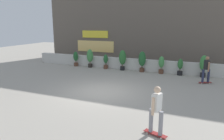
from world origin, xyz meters
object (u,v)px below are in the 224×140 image
(potted_plant_2, at_px, (106,61))
(potted_plant_6, at_px, (180,67))
(potted_plant_5, at_px, (161,64))
(skater_mid_plaza, at_px, (206,69))
(skater_by_wall_right, at_px, (156,109))
(potted_plant_0, at_px, (76,58))
(potted_plant_7, at_px, (204,64))
(potted_plant_1, at_px, (90,57))
(potted_plant_4, at_px, (142,60))
(potted_plant_3, at_px, (122,59))

(potted_plant_2, height_order, potted_plant_6, potted_plant_6)
(potted_plant_2, bearing_deg, potted_plant_6, 0.00)
(potted_plant_5, relative_size, skater_mid_plaza, 0.76)
(skater_by_wall_right, bearing_deg, skater_mid_plaza, 77.64)
(potted_plant_0, bearing_deg, potted_plant_7, 0.00)
(potted_plant_0, relative_size, potted_plant_1, 0.83)
(potted_plant_4, relative_size, potted_plant_6, 1.33)
(potted_plant_0, height_order, skater_mid_plaza, skater_mid_plaza)
(potted_plant_0, bearing_deg, skater_by_wall_right, -46.02)
(potted_plant_5, relative_size, potted_plant_7, 0.85)
(potted_plant_5, bearing_deg, potted_plant_6, 0.00)
(potted_plant_1, height_order, potted_plant_4, potted_plant_4)
(potted_plant_4, relative_size, skater_by_wall_right, 0.93)
(skater_by_wall_right, bearing_deg, potted_plant_5, 98.63)
(potted_plant_2, distance_m, potted_plant_6, 5.84)
(potted_plant_0, bearing_deg, potted_plant_2, 0.00)
(potted_plant_6, bearing_deg, potted_plant_1, 180.00)
(potted_plant_6, height_order, potted_plant_7, potted_plant_7)
(potted_plant_2, bearing_deg, skater_by_wall_right, -56.99)
(potted_plant_0, xyz_separation_m, skater_by_wall_right, (8.72, -9.04, 0.24))
(potted_plant_0, xyz_separation_m, skater_mid_plaza, (10.35, -1.62, 0.24))
(skater_mid_plaza, bearing_deg, potted_plant_0, 171.08)
(potted_plant_0, xyz_separation_m, potted_plant_7, (10.22, 0.00, 0.19))
(potted_plant_3, distance_m, potted_plant_6, 4.39)
(potted_plant_3, bearing_deg, potted_plant_4, -0.00)
(potted_plant_7, bearing_deg, potted_plant_3, 180.00)
(potted_plant_6, bearing_deg, potted_plant_5, -180.00)
(potted_plant_5, xyz_separation_m, potted_plant_6, (1.34, 0.00, -0.09))
(skater_mid_plaza, xyz_separation_m, skater_by_wall_right, (-1.63, -7.42, 0.00))
(potted_plant_5, xyz_separation_m, skater_mid_plaza, (3.00, -1.62, 0.22))
(potted_plant_2, distance_m, potted_plant_5, 4.50)
(potted_plant_5, distance_m, skater_mid_plaza, 3.42)
(potted_plant_0, relative_size, potted_plant_7, 0.83)
(skater_by_wall_right, bearing_deg, potted_plant_7, 80.63)
(potted_plant_7, bearing_deg, potted_plant_4, -180.00)
(potted_plant_6, relative_size, skater_mid_plaza, 0.70)
(potted_plant_2, xyz_separation_m, potted_plant_5, (4.50, -0.00, 0.10))
(potted_plant_3, xyz_separation_m, potted_plant_6, (4.38, 0.00, -0.31))
(skater_by_wall_right, bearing_deg, potted_plant_6, 90.22)
(potted_plant_4, bearing_deg, potted_plant_5, 0.00)
(potted_plant_3, distance_m, potted_plant_7, 5.91)
(potted_plant_4, bearing_deg, potted_plant_3, 180.00)
(potted_plant_2, xyz_separation_m, skater_mid_plaza, (7.50, -1.62, 0.32))
(potted_plant_1, xyz_separation_m, potted_plant_7, (8.82, 0.00, -0.00))
(potted_plant_1, bearing_deg, potted_plant_7, 0.00)
(potted_plant_3, height_order, skater_by_wall_right, skater_by_wall_right)
(potted_plant_1, height_order, potted_plant_6, potted_plant_1)
(potted_plant_1, height_order, potted_plant_5, potted_plant_1)
(potted_plant_1, xyz_separation_m, potted_plant_5, (5.95, -0.00, -0.18))
(potted_plant_3, height_order, skater_mid_plaza, skater_mid_plaza)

